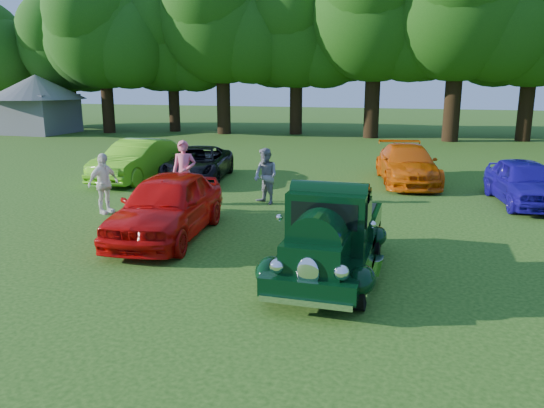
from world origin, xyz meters
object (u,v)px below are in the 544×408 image
(spectator_pink, at_px, (184,173))
(back_car_blue, at_px, (524,182))
(back_car_lime, at_px, (138,160))
(back_car_orange, at_px, (407,164))
(red_convertible, at_px, (167,206))
(gazebo, at_px, (37,97))
(back_car_black, at_px, (198,164))
(spectator_white, at_px, (103,184))
(spectator_grey, at_px, (266,176))
(hero_pickup, at_px, (330,238))

(spectator_pink, bearing_deg, back_car_blue, 0.22)
(back_car_lime, bearing_deg, back_car_orange, 14.20)
(red_convertible, bearing_deg, back_car_lime, 118.75)
(red_convertible, height_order, gazebo, gazebo)
(back_car_black, relative_size, back_car_blue, 1.12)
(back_car_orange, distance_m, spectator_pink, 8.10)
(red_convertible, distance_m, gazebo, 27.85)
(back_car_lime, bearing_deg, red_convertible, -53.64)
(spectator_white, bearing_deg, back_car_lime, 37.43)
(back_car_orange, height_order, spectator_grey, spectator_grey)
(spectator_pink, xyz_separation_m, spectator_white, (-1.69, -1.52, -0.12))
(spectator_pink, distance_m, spectator_white, 2.28)
(hero_pickup, relative_size, red_convertible, 0.97)
(hero_pickup, xyz_separation_m, spectator_grey, (-2.85, 5.24, 0.11))
(back_car_lime, height_order, gazebo, gazebo)
(back_car_orange, bearing_deg, spectator_grey, -141.73)
(hero_pickup, xyz_separation_m, spectator_white, (-6.77, 2.91, 0.11))
(red_convertible, relative_size, back_car_blue, 1.12)
(back_car_black, xyz_separation_m, gazebo, (-17.42, 12.92, 1.79))
(spectator_grey, bearing_deg, spectator_white, -115.25)
(red_convertible, distance_m, back_car_black, 7.10)
(red_convertible, xyz_separation_m, spectator_white, (-2.70, 1.54, 0.08))
(back_car_blue, bearing_deg, back_car_orange, 135.78)
(gazebo, bearing_deg, spectator_grey, -37.13)
(back_car_orange, relative_size, gazebo, 0.72)
(back_car_lime, distance_m, spectator_pink, 4.60)
(hero_pickup, bearing_deg, back_car_blue, 58.63)
(back_car_blue, height_order, spectator_white, spectator_white)
(back_car_blue, relative_size, gazebo, 0.61)
(back_car_orange, xyz_separation_m, gazebo, (-24.74, 11.29, 1.73))
(back_car_blue, bearing_deg, spectator_grey, -172.95)
(back_car_lime, height_order, back_car_blue, back_car_lime)
(hero_pickup, bearing_deg, spectator_grey, 118.54)
(back_car_orange, relative_size, back_car_blue, 1.18)
(red_convertible, bearing_deg, back_car_black, 101.89)
(spectator_pink, relative_size, spectator_grey, 1.15)
(back_car_lime, relative_size, back_car_blue, 1.13)
(spectator_white, bearing_deg, red_convertible, -101.92)
(red_convertible, bearing_deg, spectator_grey, 66.04)
(spectator_white, bearing_deg, back_car_blue, -50.87)
(hero_pickup, distance_m, spectator_grey, 5.97)
(back_car_orange, relative_size, spectator_white, 2.77)
(back_car_lime, distance_m, gazebo, 20.44)
(back_car_blue, distance_m, spectator_grey, 7.59)
(back_car_lime, distance_m, back_car_black, 2.21)
(back_car_lime, bearing_deg, spectator_grey, -21.47)
(red_convertible, xyz_separation_m, spectator_grey, (1.22, 3.86, 0.08))
(gazebo, bearing_deg, spectator_pink, -41.69)
(back_car_lime, xyz_separation_m, back_car_blue, (12.89, -0.27, -0.06))
(red_convertible, xyz_separation_m, back_car_black, (-2.23, 6.74, -0.14))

